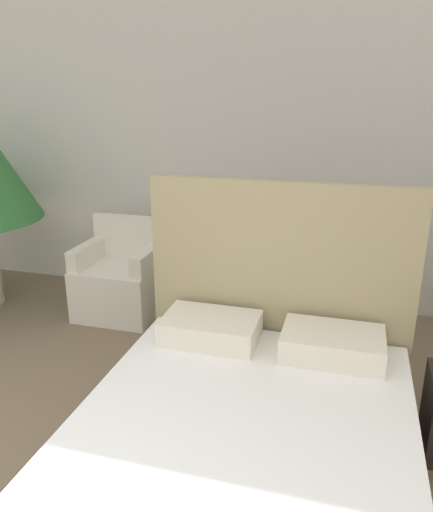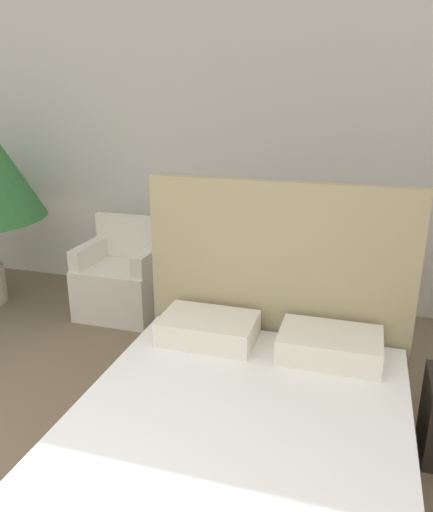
{
  "view_description": "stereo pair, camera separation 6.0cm",
  "coord_description": "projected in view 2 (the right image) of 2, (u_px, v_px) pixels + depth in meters",
  "views": [
    {
      "loc": [
        1.21,
        -0.64,
        1.87
      ],
      "look_at": [
        0.32,
        2.52,
        0.76
      ],
      "focal_mm": 35.0,
      "sensor_mm": 36.0,
      "label": 1
    },
    {
      "loc": [
        1.27,
        -0.62,
        1.87
      ],
      "look_at": [
        0.32,
        2.52,
        0.76
      ],
      "focal_mm": 35.0,
      "sensor_mm": 36.0,
      "label": 2
    }
  ],
  "objects": [
    {
      "name": "armchair_near_window_right",
      "position": [
        230.0,
        296.0,
        4.03
      ],
      "size": [
        0.73,
        0.64,
        0.82
      ],
      "rotation": [
        0.0,
        0.0,
        -0.12
      ],
      "color": "silver",
      "rests_on": "ground_plane"
    },
    {
      "name": "bed",
      "position": [
        237.0,
        455.0,
        2.26
      ],
      "size": [
        1.54,
        1.98,
        1.39
      ],
      "color": "#4C4238",
      "rests_on": "ground_plane"
    },
    {
      "name": "wall_back",
      "position": [
        219.0,
        139.0,
        4.36
      ],
      "size": [
        10.0,
        0.06,
        2.9
      ],
      "color": "silver",
      "rests_on": "ground_plane"
    },
    {
      "name": "armchair_near_window_left",
      "position": [
        122.0,
        283.0,
        4.29
      ],
      "size": [
        0.67,
        0.57,
        0.82
      ],
      "rotation": [
        0.0,
        0.0,
        -0.0
      ],
      "color": "silver",
      "rests_on": "ground_plane"
    }
  ]
}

